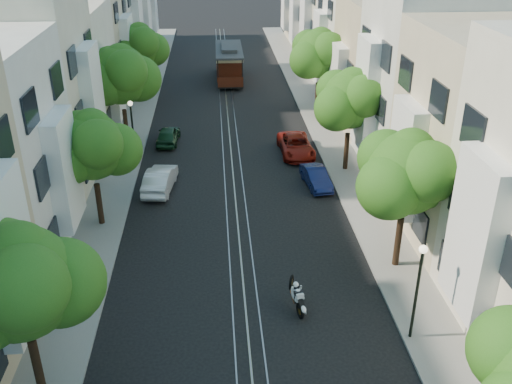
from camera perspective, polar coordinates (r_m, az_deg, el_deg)
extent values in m
plane|color=black|center=(43.59, -2.72, 6.26)|extent=(200.00, 200.00, 0.00)
cube|color=gray|center=(44.34, 6.75, 6.54)|extent=(2.50, 80.00, 0.12)
cube|color=gray|center=(44.01, -12.25, 5.96)|extent=(2.50, 80.00, 0.12)
cube|color=gray|center=(43.58, -3.45, 6.25)|extent=(0.06, 80.00, 0.02)
cube|color=gray|center=(43.59, -2.72, 6.28)|extent=(0.06, 80.00, 0.02)
cube|color=gray|center=(43.61, -1.99, 6.30)|extent=(0.06, 80.00, 0.02)
cube|color=tan|center=(43.59, -2.72, 6.27)|extent=(0.08, 80.00, 0.01)
cube|color=white|center=(21.90, 21.23, -4.06)|extent=(0.90, 3.04, 6.05)
cube|color=beige|center=(29.83, 21.93, 4.78)|extent=(7.00, 8.00, 10.00)
cube|color=white|center=(28.68, 14.80, 3.29)|extent=(0.90, 3.04, 5.50)
cube|color=silver|center=(36.51, 17.05, 10.98)|extent=(7.00, 8.00, 12.00)
cube|color=white|center=(35.59, 11.04, 9.65)|extent=(0.90, 3.04, 6.60)
cube|color=#C6B28C|center=(44.19, 13.25, 11.99)|extent=(7.00, 8.00, 9.00)
cube|color=white|center=(43.40, 8.26, 11.17)|extent=(0.90, 3.04, 4.95)
cube|color=white|center=(51.53, 10.79, 15.10)|extent=(7.00, 8.00, 10.50)
cube|color=white|center=(50.87, 6.43, 14.28)|extent=(0.90, 3.04, 5.78)
cube|color=beige|center=(59.09, 8.88, 17.17)|extent=(7.00, 8.00, 11.50)
cube|color=white|center=(58.53, 5.03, 16.37)|extent=(0.90, 3.04, 6.32)
cube|color=silver|center=(66.97, 7.30, 17.48)|extent=(7.00, 8.00, 9.50)
cube|color=white|center=(66.46, 3.90, 16.89)|extent=(0.90, 3.04, 5.23)
cube|color=white|center=(74.26, 3.03, 18.10)|extent=(0.90, 3.04, 5.50)
cube|color=white|center=(21.19, -23.62, -5.91)|extent=(0.90, 3.04, 5.93)
cube|color=white|center=(28.14, -18.75, 2.08)|extent=(0.90, 3.04, 5.39)
cube|color=beige|center=(35.88, -22.31, 9.70)|extent=(7.00, 8.00, 11.76)
cube|color=white|center=(35.16, -16.10, 8.72)|extent=(0.90, 3.04, 6.47)
cube|color=silver|center=(43.66, -19.09, 10.96)|extent=(7.00, 8.00, 8.82)
cube|color=white|center=(43.05, -13.99, 10.43)|extent=(0.90, 3.04, 4.85)
cube|color=beige|center=(51.08, -17.17, 14.20)|extent=(7.00, 8.00, 10.29)
cube|color=white|center=(50.57, -12.73, 13.63)|extent=(0.90, 3.04, 5.66)
cube|color=silver|center=(58.70, -15.67, 16.36)|extent=(7.00, 8.00, 11.27)
cube|color=white|center=(58.26, -11.76, 15.79)|extent=(0.90, 3.04, 6.20)
cube|color=#C6B28C|center=(66.63, -14.35, 16.78)|extent=(7.00, 8.00, 9.31)
cube|color=white|center=(66.23, -10.91, 16.39)|extent=(0.90, 3.04, 5.12)
cube|color=white|center=(74.41, -13.41, 18.02)|extent=(7.00, 8.00, 9.80)
cube|color=white|center=(74.05, -10.30, 17.65)|extent=(0.90, 3.04, 5.39)
cylinder|color=black|center=(27.12, 14.01, -4.82)|extent=(0.30, 0.30, 2.45)
sphere|color=#245114|center=(25.53, 14.85, 1.84)|extent=(3.64, 3.64, 3.64)
sphere|color=#245114|center=(26.49, 16.68, 1.56)|extent=(2.91, 2.91, 2.91)
sphere|color=#245114|center=(24.77, 13.18, 0.47)|extent=(2.84, 2.84, 2.84)
sphere|color=#245114|center=(25.30, 15.23, 3.79)|extent=(2.18, 2.18, 2.18)
cylinder|color=black|center=(36.59, 9.02, 4.07)|extent=(0.30, 0.30, 2.38)
sphere|color=#245114|center=(35.45, 9.40, 9.10)|extent=(3.54, 3.54, 3.54)
sphere|color=#245114|center=(36.30, 10.89, 8.73)|extent=(2.83, 2.83, 2.83)
sphere|color=#245114|center=(34.69, 8.08, 8.28)|extent=(2.76, 2.76, 2.76)
sphere|color=#245114|center=(35.32, 9.64, 10.54)|extent=(2.12, 2.12, 2.12)
cylinder|color=black|center=(46.70, 6.10, 9.33)|extent=(0.30, 0.30, 2.52)
sphere|color=#245114|center=(45.78, 6.32, 13.59)|extent=(3.74, 3.74, 3.74)
sphere|color=#245114|center=(46.56, 7.56, 13.24)|extent=(3.00, 3.00, 3.00)
sphere|color=#245114|center=(45.01, 5.24, 13.02)|extent=(2.92, 2.92, 2.92)
sphere|color=#245114|center=(45.70, 6.48, 14.72)|extent=(2.25, 2.25, 2.25)
cylinder|color=black|center=(21.20, -20.99, -16.12)|extent=(0.30, 0.30, 2.45)
sphere|color=#245114|center=(19.13, -22.67, -8.38)|extent=(3.64, 3.64, 3.64)
sphere|color=#245114|center=(19.42, -18.95, -8.55)|extent=(2.91, 2.91, 2.91)
sphere|color=#245114|center=(18.71, -22.77, -5.94)|extent=(2.18, 2.18, 2.18)
cylinder|color=black|center=(30.87, -15.39, -1.13)|extent=(0.30, 0.30, 2.27)
sphere|color=#245114|center=(29.56, -16.13, 4.40)|extent=(3.38, 3.38, 3.38)
sphere|color=#245114|center=(29.96, -13.81, 4.16)|extent=(2.70, 2.70, 2.70)
sphere|color=#245114|center=(29.26, -18.12, 3.25)|extent=(2.64, 2.64, 2.64)
sphere|color=#245114|center=(29.32, -16.13, 6.11)|extent=(2.03, 2.03, 2.03)
cylinder|color=black|center=(40.75, -12.86, 6.28)|extent=(0.30, 0.30, 2.62)
sphere|color=#245114|center=(39.65, -13.40, 11.31)|extent=(3.90, 3.90, 3.90)
sphere|color=#245114|center=(40.08, -11.66, 11.05)|extent=(3.12, 3.12, 3.12)
sphere|color=#245114|center=(39.23, -14.89, 10.53)|extent=(3.04, 3.04, 3.04)
sphere|color=#245114|center=(39.52, -13.37, 12.62)|extent=(2.34, 2.34, 2.34)
cylinder|color=black|center=(51.17, -11.27, 10.43)|extent=(0.30, 0.30, 2.38)
sphere|color=#245114|center=(50.36, -11.61, 14.10)|extent=(3.54, 3.54, 3.54)
sphere|color=#245114|center=(50.81, -10.25, 13.86)|extent=(2.83, 2.83, 2.83)
sphere|color=#245114|center=(49.87, -12.78, 13.52)|extent=(2.76, 2.76, 2.76)
sphere|color=#245114|center=(50.27, -11.58, 15.13)|extent=(2.12, 2.12, 2.12)
cylinder|color=black|center=(22.52, 15.74, -9.84)|extent=(0.12, 0.12, 4.00)
sphere|color=#FFF2CC|center=(21.42, 16.39, -5.52)|extent=(0.32, 0.32, 0.32)
cylinder|color=black|center=(37.60, -12.18, 5.75)|extent=(0.12, 0.12, 4.00)
sphere|color=#FFF2CC|center=(36.95, -12.47, 8.64)|extent=(0.32, 0.32, 0.32)
torus|color=black|center=(23.98, 4.43, -11.74)|extent=(0.28, 0.71, 0.70)
torus|color=black|center=(24.43, 3.56, -9.02)|extent=(0.32, 0.69, 0.68)
ellipsoid|color=white|center=(24.06, 4.04, -10.13)|extent=(0.60, 1.02, 0.83)
ellipsoid|color=white|center=(23.78, 4.25, -10.11)|extent=(0.45, 0.58, 0.47)
cube|color=black|center=(23.61, 4.56, -11.01)|extent=(0.30, 0.52, 0.34)
cube|color=silver|center=(23.75, 4.28, -10.12)|extent=(0.41, 0.57, 0.23)
sphere|color=black|center=(23.92, 4.03, -9.52)|extent=(0.25, 0.25, 0.25)
cube|color=black|center=(56.71, -2.68, 11.57)|extent=(2.37, 8.09, 0.30)
cube|color=#44170B|center=(56.41, -2.70, 12.76)|extent=(2.45, 5.06, 2.42)
cube|color=beige|center=(56.20, -2.72, 13.66)|extent=(2.51, 5.11, 0.61)
cube|color=#2D2D30|center=(56.11, -2.73, 14.06)|extent=(2.57, 8.09, 0.18)
cube|color=#2D2D30|center=(56.05, -2.74, 14.31)|extent=(1.44, 4.55, 0.35)
imported|color=#0E1746|center=(34.48, 6.03, 1.46)|extent=(1.62, 3.53, 1.12)
imported|color=maroon|center=(38.89, 4.02, 4.66)|extent=(2.28, 4.65, 1.27)
imported|color=silver|center=(34.26, -9.58, 1.27)|extent=(1.96, 4.29, 1.36)
imported|color=#163820|center=(41.21, -8.78, 5.65)|extent=(1.70, 3.67, 1.22)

